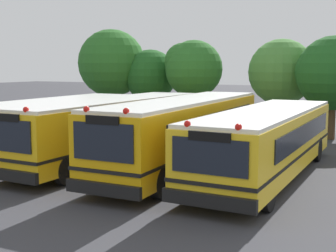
# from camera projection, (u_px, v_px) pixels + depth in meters

# --- Properties ---
(ground_plane) EXTENTS (160.00, 160.00, 0.00)m
(ground_plane) POSITION_uv_depth(u_px,v_px,m) (146.00, 164.00, 18.58)
(ground_plane) COLOR #38383D
(school_bus_0) EXTENTS (2.71, 10.73, 2.56)m
(school_bus_0) POSITION_uv_depth(u_px,v_px,m) (51.00, 124.00, 20.55)
(school_bus_0) COLOR #EAA80C
(school_bus_0) RESTS_ON ground_plane
(school_bus_1) EXTENTS (2.64, 11.73, 2.69)m
(school_bus_1) POSITION_uv_depth(u_px,v_px,m) (113.00, 126.00, 19.35)
(school_bus_1) COLOR yellow
(school_bus_1) RESTS_ON ground_plane
(school_bus_2) EXTENTS (2.66, 11.46, 2.80)m
(school_bus_2) POSITION_uv_depth(u_px,v_px,m) (185.00, 130.00, 17.65)
(school_bus_2) COLOR #EAA80C
(school_bus_2) RESTS_ON ground_plane
(school_bus_3) EXTENTS (2.66, 10.99, 2.52)m
(school_bus_3) POSITION_uv_depth(u_px,v_px,m) (267.00, 140.00, 16.30)
(school_bus_3) COLOR yellow
(school_bus_3) RESTS_ON ground_plane
(tree_0) EXTENTS (4.47, 4.47, 6.37)m
(tree_0) POSITION_uv_depth(u_px,v_px,m) (112.00, 63.00, 30.62)
(tree_0) COLOR #4C3823
(tree_0) RESTS_ON ground_plane
(tree_1) EXTENTS (3.40, 3.40, 5.02)m
(tree_1) POSITION_uv_depth(u_px,v_px,m) (150.00, 75.00, 29.99)
(tree_1) COLOR #4C3823
(tree_1) RESTS_ON ground_plane
(tree_2) EXTENTS (3.48, 3.48, 5.51)m
(tree_2) POSITION_uv_depth(u_px,v_px,m) (192.00, 68.00, 27.87)
(tree_2) COLOR #4C3823
(tree_2) RESTS_ON ground_plane
(tree_3) EXTENTS (3.90, 3.90, 5.54)m
(tree_3) POSITION_uv_depth(u_px,v_px,m) (283.00, 73.00, 27.10)
(tree_3) COLOR #4C3823
(tree_3) RESTS_ON ground_plane
(tree_4) EXTENTS (3.99, 3.97, 5.55)m
(tree_4) POSITION_uv_depth(u_px,v_px,m) (331.00, 73.00, 24.50)
(tree_4) COLOR #4C3823
(tree_4) RESTS_ON ground_plane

